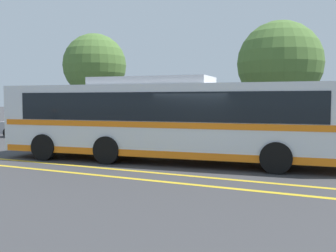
% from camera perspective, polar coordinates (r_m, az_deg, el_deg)
% --- Properties ---
extents(ground_plane, '(220.00, 220.00, 0.00)m').
position_cam_1_polar(ground_plane, '(13.99, 4.61, -5.64)').
color(ground_plane, '#38383A').
extents(lane_strip_0, '(32.75, 0.20, 0.01)m').
position_cam_1_polar(lane_strip_0, '(12.72, -4.31, -6.57)').
color(lane_strip_0, gold).
rests_on(lane_strip_0, ground_plane).
extents(lane_strip_1, '(32.75, 0.20, 0.01)m').
position_cam_1_polar(lane_strip_1, '(11.79, -7.01, -7.41)').
color(lane_strip_1, gold).
rests_on(lane_strip_1, ground_plane).
extents(curb_strip, '(40.75, 0.36, 0.15)m').
position_cam_1_polar(curb_strip, '(20.40, 7.60, -2.50)').
color(curb_strip, '#99999E').
rests_on(curb_strip, ground_plane).
extents(transit_bus, '(13.23, 3.91, 3.13)m').
position_cam_1_polar(transit_bus, '(14.49, -0.06, 1.16)').
color(transit_bus, silver).
rests_on(transit_bus, ground_plane).
extents(parked_car_0, '(4.14, 2.10, 1.37)m').
position_cam_1_polar(parked_car_0, '(25.61, -18.82, 0.03)').
color(parked_car_0, '#9E9EA3').
rests_on(parked_car_0, ground_plane).
extents(parked_car_1, '(4.62, 2.19, 1.62)m').
position_cam_1_polar(parked_car_1, '(21.47, -7.40, -0.24)').
color(parked_car_1, olive).
rests_on(parked_car_1, ground_plane).
extents(parked_car_2, '(4.22, 2.00, 1.36)m').
position_cam_1_polar(parked_car_2, '(19.09, 8.73, -1.09)').
color(parked_car_2, '#4C3823').
rests_on(parked_car_2, ground_plane).
extents(tree_1, '(4.89, 4.89, 6.86)m').
position_cam_1_polar(tree_1, '(23.88, 15.93, 8.72)').
color(tree_1, '#513823').
rests_on(tree_1, ground_plane).
extents(tree_2, '(4.60, 4.60, 7.14)m').
position_cam_1_polar(tree_2, '(29.54, -10.60, 8.63)').
color(tree_2, '#513823').
rests_on(tree_2, ground_plane).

